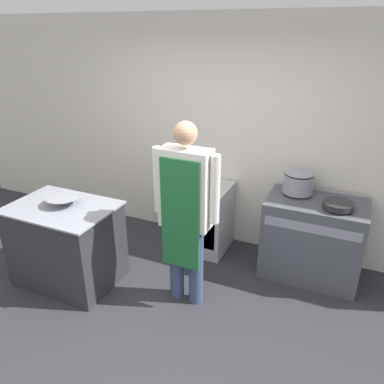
# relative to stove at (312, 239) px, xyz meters

# --- Properties ---
(ground_plane) EXTENTS (14.00, 14.00, 0.00)m
(ground_plane) POSITION_rel_stove_xyz_m (-1.19, -1.64, -0.44)
(ground_plane) COLOR #2D2D33
(wall_back) EXTENTS (8.00, 0.05, 2.70)m
(wall_back) POSITION_rel_stove_xyz_m (-1.19, 0.39, 0.91)
(wall_back) COLOR silver
(wall_back) RESTS_ON ground_plane
(prep_counter) EXTENTS (1.07, 0.76, 0.87)m
(prep_counter) POSITION_rel_stove_xyz_m (-2.35, -1.15, -0.01)
(prep_counter) COLOR #2D2D33
(prep_counter) RESTS_ON ground_plane
(stove) EXTENTS (1.01, 0.62, 0.91)m
(stove) POSITION_rel_stove_xyz_m (0.00, 0.00, 0.00)
(stove) COLOR #4C4F56
(stove) RESTS_ON ground_plane
(fridge_unit) EXTENTS (0.64, 0.58, 0.82)m
(fridge_unit) POSITION_rel_stove_xyz_m (-1.30, 0.05, -0.03)
(fridge_unit) COLOR silver
(fridge_unit) RESTS_ON ground_plane
(person_cook) EXTENTS (0.64, 0.24, 1.82)m
(person_cook) POSITION_rel_stove_xyz_m (-1.06, -0.94, 0.59)
(person_cook) COLOR #38476B
(person_cook) RESTS_ON ground_plane
(mixing_bowl) EXTENTS (0.34, 0.34, 0.09)m
(mixing_bowl) POSITION_rel_stove_xyz_m (-2.35, -1.10, 0.47)
(mixing_bowl) COLOR gray
(mixing_bowl) RESTS_ON prep_counter
(stock_pot) EXTENTS (0.32, 0.32, 0.25)m
(stock_pot) POSITION_rel_stove_xyz_m (-0.23, 0.11, 0.59)
(stock_pot) COLOR gray
(stock_pot) RESTS_ON stove
(saute_pan) EXTENTS (0.30, 0.30, 0.06)m
(saute_pan) POSITION_rel_stove_xyz_m (0.20, -0.11, 0.49)
(saute_pan) COLOR #262628
(saute_pan) RESTS_ON stove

